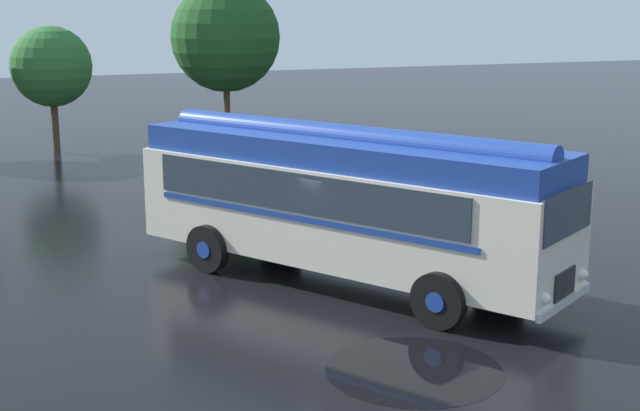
{
  "coord_description": "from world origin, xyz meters",
  "views": [
    {
      "loc": [
        -7.27,
        -17.65,
        6.02
      ],
      "look_at": [
        -0.0,
        1.21,
        1.4
      ],
      "focal_mm": 50.0,
      "sensor_mm": 36.0,
      "label": 1
    }
  ],
  "objects_px": {
    "vintage_bus": "(345,198)",
    "traffic_cone": "(507,276)",
    "car_near_left": "(204,159)",
    "car_mid_left": "(291,154)"
  },
  "relations": [
    {
      "from": "car_mid_left",
      "to": "traffic_cone",
      "type": "relative_size",
      "value": 7.89
    },
    {
      "from": "vintage_bus",
      "to": "car_mid_left",
      "type": "relative_size",
      "value": 2.27
    },
    {
      "from": "vintage_bus",
      "to": "traffic_cone",
      "type": "bearing_deg",
      "value": -28.46
    },
    {
      "from": "car_mid_left",
      "to": "car_near_left",
      "type": "bearing_deg",
      "value": 177.25
    },
    {
      "from": "car_near_left",
      "to": "car_mid_left",
      "type": "relative_size",
      "value": 1.01
    },
    {
      "from": "car_near_left",
      "to": "traffic_cone",
      "type": "height_order",
      "value": "car_near_left"
    },
    {
      "from": "vintage_bus",
      "to": "traffic_cone",
      "type": "distance_m",
      "value": 3.88
    },
    {
      "from": "car_mid_left",
      "to": "vintage_bus",
      "type": "bearing_deg",
      "value": -103.53
    },
    {
      "from": "car_near_left",
      "to": "car_mid_left",
      "type": "distance_m",
      "value": 3.07
    },
    {
      "from": "vintage_bus",
      "to": "car_near_left",
      "type": "height_order",
      "value": "vintage_bus"
    }
  ]
}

